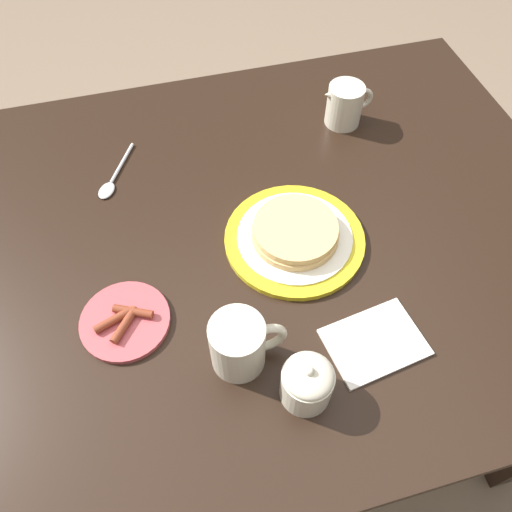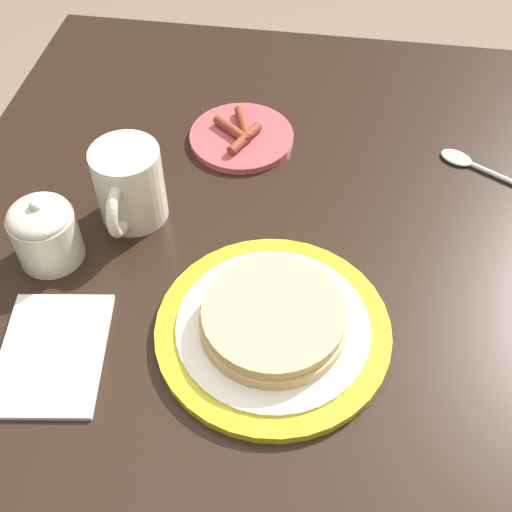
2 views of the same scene
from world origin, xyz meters
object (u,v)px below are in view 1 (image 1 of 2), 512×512
object	(u,v)px
pancake_plate	(295,235)
spoon	(112,181)
side_plate_bacon	(125,321)
napkin	(375,342)
creamer_pitcher	(344,104)
sugar_bowl	(307,382)
coffee_mug	(240,344)

from	to	relation	value
pancake_plate	spoon	xyz separation A→B (m)	(-0.32, 0.24, -0.01)
side_plate_bacon	napkin	distance (m)	0.42
creamer_pitcher	sugar_bowl	world-z (taller)	creamer_pitcher
creamer_pitcher	sugar_bowl	xyz separation A→B (m)	(-0.28, -0.58, -0.00)
coffee_mug	sugar_bowl	distance (m)	0.12
napkin	pancake_plate	bearing A→B (deg)	105.21
creamer_pitcher	spoon	xyz separation A→B (m)	(-0.52, -0.05, -0.05)
side_plate_bacon	coffee_mug	world-z (taller)	coffee_mug
creamer_pitcher	napkin	size ratio (longest dim) A/B	0.71
side_plate_bacon	spoon	xyz separation A→B (m)	(0.01, 0.33, -0.00)
pancake_plate	napkin	xyz separation A→B (m)	(0.06, -0.23, -0.01)
coffee_mug	creamer_pitcher	size ratio (longest dim) A/B	1.01
sugar_bowl	coffee_mug	bearing A→B (deg)	135.13
coffee_mug	sugar_bowl	xyz separation A→B (m)	(0.08, -0.08, -0.01)
pancake_plate	coffee_mug	bearing A→B (deg)	-127.40
pancake_plate	coffee_mug	world-z (taller)	coffee_mug
napkin	sugar_bowl	bearing A→B (deg)	-159.93
pancake_plate	side_plate_bacon	xyz separation A→B (m)	(-0.33, -0.09, -0.01)
sugar_bowl	napkin	size ratio (longest dim) A/B	0.55
pancake_plate	spoon	distance (m)	0.40
creamer_pitcher	sugar_bowl	size ratio (longest dim) A/B	1.29
pancake_plate	creamer_pitcher	distance (m)	0.36
sugar_bowl	napkin	distance (m)	0.15
side_plate_bacon	pancake_plate	bearing A→B (deg)	15.41
creamer_pitcher	sugar_bowl	distance (m)	0.64
sugar_bowl	napkin	bearing A→B (deg)	20.07
pancake_plate	napkin	world-z (taller)	pancake_plate
pancake_plate	creamer_pitcher	bearing A→B (deg)	55.11
pancake_plate	coffee_mug	size ratio (longest dim) A/B	2.15
coffee_mug	creamer_pitcher	bearing A→B (deg)	54.07
side_plate_bacon	creamer_pitcher	size ratio (longest dim) A/B	1.25
pancake_plate	side_plate_bacon	world-z (taller)	pancake_plate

